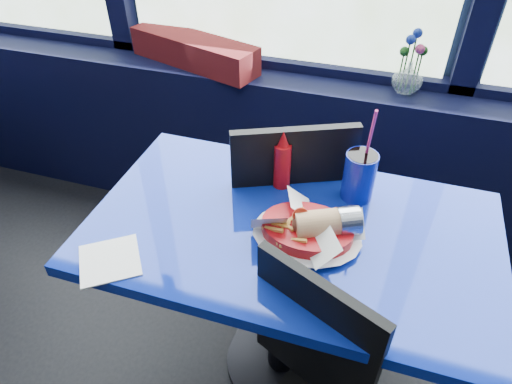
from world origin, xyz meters
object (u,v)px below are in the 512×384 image
soda_cup (359,175)px  ketchup_bottle (282,162)px  food_basket (309,229)px  near_table (289,268)px  planter_box (194,51)px  chair_near_back (310,208)px  flower_vase (409,74)px

soda_cup → ketchup_bottle: bearing=-175.9°
food_basket → ketchup_bottle: (-0.14, 0.21, 0.05)m
near_table → planter_box: bearing=128.2°
ketchup_bottle → soda_cup: bearing=4.1°
chair_near_back → near_table: bearing=65.5°
near_table → planter_box: 1.14m
near_table → ketchup_bottle: size_ratio=5.84×
food_basket → soda_cup: soda_cup is taller
planter_box → soda_cup: (0.84, -0.66, -0.03)m
ketchup_bottle → flower_vase: bearing=63.7°
soda_cup → food_basket: bearing=-114.2°
near_table → chair_near_back: bearing=89.8°
flower_vase → soda_cup: soda_cup is taller
chair_near_back → food_basket: 0.43m
near_table → food_basket: 0.23m
near_table → soda_cup: 0.37m
flower_vase → food_basket: 0.93m
chair_near_back → soda_cup: (0.16, -0.13, 0.29)m
flower_vase → soda_cup: (-0.10, -0.67, -0.05)m
chair_near_back → soda_cup: bearing=117.5°
planter_box → food_basket: (0.74, -0.89, -0.08)m
chair_near_back → food_basket: chair_near_back is taller
flower_vase → ketchup_bottle: 0.77m
soda_cup → flower_vase: bearing=81.5°
ketchup_bottle → near_table: bearing=-66.0°
planter_box → food_basket: bearing=-32.8°
near_table → ketchup_bottle: 0.34m
chair_near_back → soda_cup: 0.35m
ketchup_bottle → soda_cup: soda_cup is taller
chair_near_back → soda_cup: soda_cup is taller
food_basket → ketchup_bottle: size_ratio=1.39×
near_table → soda_cup: soda_cup is taller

